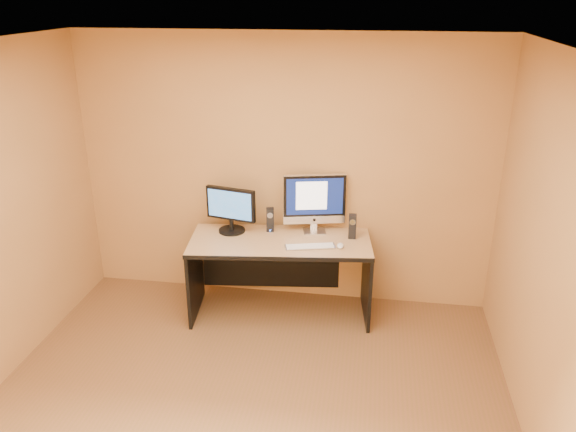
{
  "coord_description": "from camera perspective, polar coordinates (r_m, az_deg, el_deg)",
  "views": [
    {
      "loc": [
        0.83,
        -3.06,
        2.93
      ],
      "look_at": [
        0.12,
        1.49,
        1.06
      ],
      "focal_mm": 35.0,
      "sensor_mm": 36.0,
      "label": 1
    }
  ],
  "objects": [
    {
      "name": "floor",
      "position": [
        4.32,
        -4.98,
        -20.74
      ],
      "size": [
        4.0,
        4.0,
        0.0
      ],
      "primitive_type": "plane",
      "color": "brown",
      "rests_on": "ground"
    },
    {
      "name": "walls",
      "position": [
        3.57,
        -5.66,
        -5.22
      ],
      "size": [
        4.0,
        4.0,
        2.6
      ],
      "primitive_type": null,
      "color": "#AB7A45",
      "rests_on": "ground"
    },
    {
      "name": "ceiling",
      "position": [
        3.19,
        -6.56,
        16.01
      ],
      "size": [
        4.0,
        4.0,
        0.0
      ],
      "primitive_type": "plane",
      "color": "white",
      "rests_on": "walls"
    },
    {
      "name": "desk",
      "position": [
        5.37,
        -0.78,
        -6.22
      ],
      "size": [
        1.74,
        0.92,
        0.77
      ],
      "primitive_type": null,
      "rotation": [
        0.0,
        0.0,
        0.12
      ],
      "color": "tan",
      "rests_on": "ground"
    },
    {
      "name": "imac",
      "position": [
        5.27,
        2.74,
        1.27
      ],
      "size": [
        0.63,
        0.35,
        0.57
      ],
      "primitive_type": null,
      "rotation": [
        0.0,
        0.0,
        0.22
      ],
      "color": "silver",
      "rests_on": "desk"
    },
    {
      "name": "second_monitor",
      "position": [
        5.32,
        -5.81,
        0.6
      ],
      "size": [
        0.54,
        0.35,
        0.44
      ],
      "primitive_type": null,
      "rotation": [
        0.0,
        0.0,
        -0.22
      ],
      "color": "black",
      "rests_on": "desk"
    },
    {
      "name": "speaker_left",
      "position": [
        5.36,
        -1.82,
        -0.36
      ],
      "size": [
        0.08,
        0.09,
        0.23
      ],
      "primitive_type": null,
      "rotation": [
        0.0,
        0.0,
        0.16
      ],
      "color": "black",
      "rests_on": "desk"
    },
    {
      "name": "speaker_right",
      "position": [
        5.23,
        6.56,
        -1.05
      ],
      "size": [
        0.07,
        0.08,
        0.23
      ],
      "primitive_type": null,
      "rotation": [
        0.0,
        0.0,
        0.04
      ],
      "color": "black",
      "rests_on": "desk"
    },
    {
      "name": "keyboard",
      "position": [
        5.05,
        2.26,
        -3.12
      ],
      "size": [
        0.46,
        0.23,
        0.02
      ],
      "primitive_type": "cube",
      "rotation": [
        0.0,
        0.0,
        0.25
      ],
      "color": "#AFAFB3",
      "rests_on": "desk"
    },
    {
      "name": "mouse",
      "position": [
        5.06,
        5.34,
        -3.01
      ],
      "size": [
        0.07,
        0.11,
        0.04
      ],
      "primitive_type": "ellipsoid",
      "rotation": [
        0.0,
        0.0,
        0.05
      ],
      "color": "silver",
      "rests_on": "desk"
    },
    {
      "name": "cable_a",
      "position": [
        5.43,
        2.49,
        -1.3
      ],
      "size": [
        0.08,
        0.22,
        0.01
      ],
      "primitive_type": "cylinder",
      "rotation": [
        1.57,
        0.0,
        0.31
      ],
      "color": "black",
      "rests_on": "desk"
    },
    {
      "name": "cable_b",
      "position": [
        5.47,
        2.34,
        -1.14
      ],
      "size": [
        0.04,
        0.19,
        0.01
      ],
      "primitive_type": "cylinder",
      "rotation": [
        1.57,
        0.0,
        -0.15
      ],
      "color": "black",
      "rests_on": "desk"
    }
  ]
}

